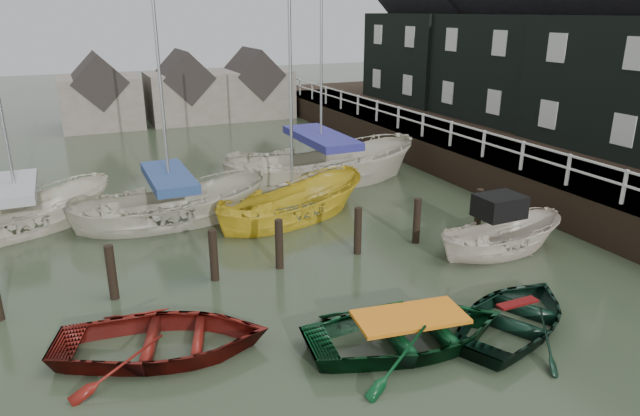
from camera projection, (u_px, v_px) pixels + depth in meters
name	position (u px, v px, depth m)	size (l,w,h in m)	color
ground	(371.00, 308.00, 13.50)	(120.00, 120.00, 0.00)	#2C3521
pier	(449.00, 151.00, 25.55)	(3.04, 32.00, 2.70)	black
land_strip	(540.00, 154.00, 27.91)	(14.00, 38.00, 1.50)	black
quay_houses	(580.00, 34.00, 24.89)	(6.52, 28.14, 10.01)	black
mooring_pilings	(282.00, 250.00, 15.49)	(13.72, 0.22, 1.80)	black
far_sheds	(182.00, 92.00, 35.62)	(14.00, 4.08, 4.39)	#665B51
rowboat_red	(164.00, 353.00, 11.75)	(3.10, 4.33, 0.90)	#5B120D
rowboat_green	(408.00, 345.00, 12.03)	(3.17, 4.44, 0.92)	black
rowboat_dkgreen	(515.00, 327.00, 12.69)	(2.79, 3.91, 0.81)	black
motorboat	(499.00, 248.00, 16.63)	(4.17, 1.63, 2.48)	beige
sailboat_a	(22.00, 228.00, 18.29)	(6.53, 4.50, 10.34)	beige
sailboat_b	(173.00, 219.00, 19.08)	(6.61, 2.56, 11.03)	#BDB7A1
sailboat_c	(293.00, 216.00, 19.47)	(6.41, 3.97, 10.57)	gold
sailboat_d	(321.00, 180.00, 23.47)	(8.35, 3.86, 11.92)	beige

